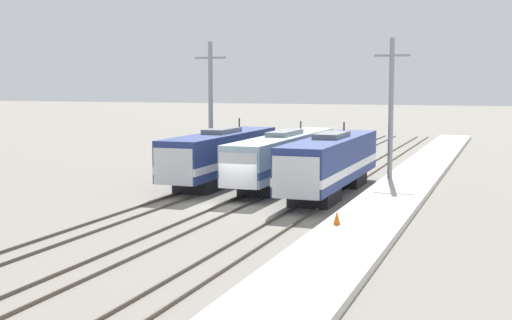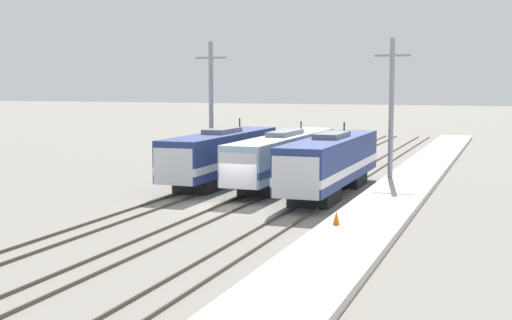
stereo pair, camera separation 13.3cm
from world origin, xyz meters
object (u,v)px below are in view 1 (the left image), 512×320
object	(u,v)px
catenary_tower_left	(211,106)
catenary_tower_right	(391,109)
locomotive_center	(283,157)
locomotive_far_right	(330,163)
traffic_cone	(337,218)
locomotive_far_left	(220,156)

from	to	relation	value
catenary_tower_left	catenary_tower_right	distance (m)	14.50
locomotive_center	locomotive_far_right	size ratio (longest dim) A/B	1.14
traffic_cone	locomotive_center	bearing A→B (deg)	116.84
catenary_tower_right	traffic_cone	xyz separation A→B (m)	(0.34, -18.60, -4.82)
locomotive_center	catenary_tower_left	size ratio (longest dim) A/B	1.80
catenary_tower_right	catenary_tower_left	bearing A→B (deg)	180.00
locomotive_far_left	catenary_tower_right	size ratio (longest dim) A/B	1.53
locomotive_far_left	locomotive_far_right	bearing A→B (deg)	-14.54
catenary_tower_right	traffic_cone	bearing A→B (deg)	-88.95
locomotive_far_left	locomotive_center	distance (m)	4.63
locomotive_far_right	catenary_tower_right	size ratio (longest dim) A/B	1.58
locomotive_center	locomotive_far_left	bearing A→B (deg)	-163.24
catenary_tower_right	locomotive_far_left	bearing A→B (deg)	-157.42
locomotive_center	locomotive_far_right	xyz separation A→B (m)	(4.43, -3.63, 0.10)
catenary_tower_left	traffic_cone	world-z (taller)	catenary_tower_left
locomotive_far_right	catenary_tower_right	world-z (taller)	catenary_tower_right
locomotive_center	catenary_tower_left	distance (m)	8.77
locomotive_center	locomotive_far_right	bearing A→B (deg)	-39.35
locomotive_far_left	locomotive_far_right	distance (m)	9.15
locomotive_far_right	traffic_cone	bearing A→B (deg)	-74.40
locomotive_far_left	catenary_tower_left	world-z (taller)	catenary_tower_left
locomotive_far_left	catenary_tower_right	distance (m)	13.14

